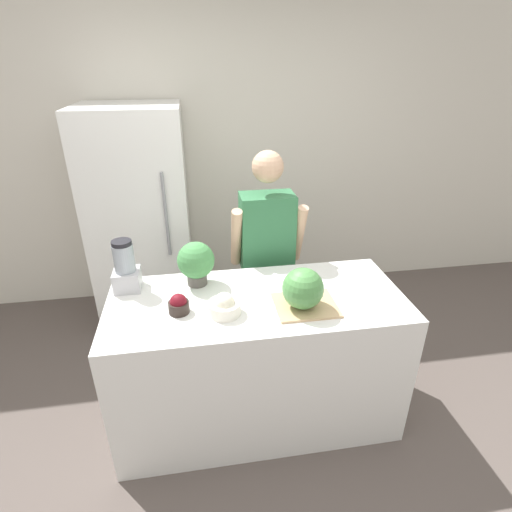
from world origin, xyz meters
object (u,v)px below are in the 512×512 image
(watermelon, at_px, (303,288))
(bowl_cherries, at_px, (179,305))
(person, at_px, (267,260))
(refrigerator, at_px, (142,221))
(blender, at_px, (126,268))
(potted_plant, at_px, (196,262))
(bowl_cream, at_px, (224,306))

(watermelon, xyz_separation_m, bowl_cherries, (-0.66, 0.07, -0.08))
(person, bearing_deg, refrigerator, 142.80)
(refrigerator, relative_size, watermelon, 8.09)
(blender, distance_m, potted_plant, 0.40)
(person, relative_size, bowl_cherries, 14.26)
(refrigerator, bearing_deg, potted_plant, -68.24)
(bowl_cherries, bearing_deg, potted_plant, 69.81)
(refrigerator, relative_size, potted_plant, 6.73)
(person, xyz_separation_m, blender, (-0.90, -0.36, 0.20))
(blender, bearing_deg, refrigerator, 91.06)
(person, distance_m, bowl_cherries, 0.89)
(bowl_cherries, distance_m, blender, 0.43)
(refrigerator, relative_size, bowl_cream, 10.36)
(person, height_order, blender, person)
(bowl_cream, xyz_separation_m, blender, (-0.54, 0.35, 0.09))
(watermelon, height_order, potted_plant, potted_plant)
(refrigerator, xyz_separation_m, person, (0.91, -0.69, -0.08))
(potted_plant, bearing_deg, bowl_cherries, -110.19)
(refrigerator, distance_m, bowl_cherries, 1.38)
(watermelon, relative_size, bowl_cherries, 2.00)
(bowl_cherries, distance_m, bowl_cream, 0.24)
(refrigerator, height_order, watermelon, refrigerator)
(watermelon, bearing_deg, potted_plant, 146.98)
(refrigerator, bearing_deg, bowl_cream, -68.33)
(bowl_cream, bearing_deg, person, 62.92)
(refrigerator, xyz_separation_m, watermelon, (0.97, -1.42, 0.11))
(bowl_cherries, height_order, potted_plant, potted_plant)
(person, xyz_separation_m, watermelon, (0.06, -0.72, 0.19))
(person, relative_size, watermelon, 7.12)
(refrigerator, height_order, person, refrigerator)
(refrigerator, height_order, blender, refrigerator)
(potted_plant, bearing_deg, person, 36.45)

